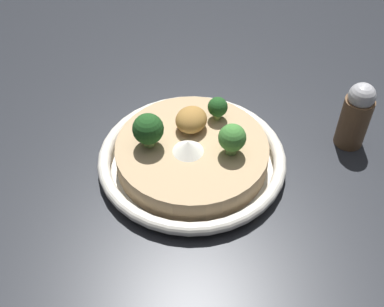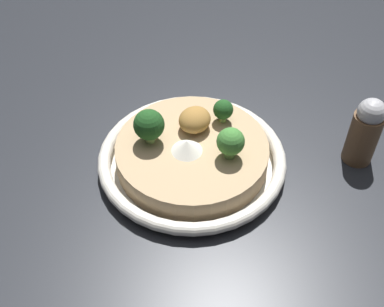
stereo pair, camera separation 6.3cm
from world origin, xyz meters
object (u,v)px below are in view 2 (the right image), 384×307
object	(u,v)px
broccoli_front	(231,142)
broccoli_back	(149,125)
pepper_shaker	(365,131)
risotto_bowl	(192,156)
broccoli_front_right	(223,110)

from	to	relation	value
broccoli_front	broccoli_back	bearing A→B (deg)	107.02
broccoli_back	pepper_shaker	distance (m)	0.28
pepper_shaker	risotto_bowl	bearing A→B (deg)	125.91
broccoli_front	pepper_shaker	bearing A→B (deg)	-46.68
broccoli_front_right	pepper_shaker	distance (m)	0.19
risotto_bowl	broccoli_front	xyz separation A→B (m)	(0.01, -0.05, 0.05)
broccoli_back	pepper_shaker	bearing A→B (deg)	-56.34
risotto_bowl	broccoli_back	world-z (taller)	broccoli_back
risotto_bowl	broccoli_front	distance (m)	0.07
risotto_bowl	broccoli_front_right	distance (m)	0.07
broccoli_front_right	pepper_shaker	bearing A→B (deg)	-67.97
broccoli_front	pepper_shaker	distance (m)	0.18
risotto_bowl	broccoli_front	bearing A→B (deg)	-80.89
broccoli_back	pepper_shaker	xyz separation A→B (m)	(0.15, -0.23, -0.02)
risotto_bowl	broccoli_front	size ratio (longest dim) A/B	5.76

